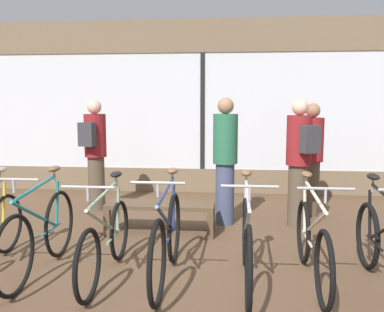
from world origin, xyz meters
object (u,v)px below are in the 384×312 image
(bicycle_center_left, at_px, (106,240))
(bicycle_center, at_px, (167,239))
(bicycle_right, at_px, (312,243))
(display_bench, at_px, (160,208))
(customer_near_bench, at_px, (299,158))
(bicycle_center_right, at_px, (247,243))
(customer_near_rack, at_px, (225,158))
(customer_by_window, at_px, (95,151))
(bicycle_left, at_px, (40,233))
(bicycle_far_right, at_px, (384,248))
(customer_mid_floor, at_px, (311,155))

(bicycle_center_left, height_order, bicycle_center, bicycle_center)
(bicycle_right, xyz_separation_m, display_bench, (-1.69, 1.37, -0.05))
(bicycle_center_left, xyz_separation_m, customer_near_bench, (2.12, 1.97, 0.57))
(bicycle_center, relative_size, bicycle_center_right, 0.99)
(bicycle_center, distance_m, customer_near_rack, 2.11)
(customer_by_window, bearing_deg, bicycle_center, -59.13)
(bicycle_left, xyz_separation_m, customer_near_bench, (2.81, 1.92, 0.54))
(bicycle_center_left, distance_m, bicycle_center, 0.60)
(bicycle_center, xyz_separation_m, bicycle_center_right, (0.76, -0.02, -0.00))
(bicycle_far_right, distance_m, customer_near_rack, 2.52)
(customer_near_rack, bearing_deg, bicycle_left, -133.12)
(bicycle_center, height_order, customer_near_bench, customer_near_bench)
(display_bench, xyz_separation_m, customer_mid_floor, (2.09, 1.15, 0.58))
(customer_near_bench, bearing_deg, bicycle_center_left, -137.18)
(customer_near_bench, bearing_deg, bicycle_center, -127.62)
(bicycle_center_right, bearing_deg, customer_near_rack, 97.03)
(customer_near_rack, bearing_deg, customer_by_window, 163.50)
(bicycle_center, bearing_deg, bicycle_right, 3.74)
(customer_by_window, bearing_deg, bicycle_far_right, -35.86)
(bicycle_left, height_order, bicycle_center_right, bicycle_left)
(bicycle_left, xyz_separation_m, bicycle_center_left, (0.69, -0.04, -0.04))
(display_bench, height_order, customer_mid_floor, customer_mid_floor)
(bicycle_center_right, bearing_deg, bicycle_center_left, 178.79)
(bicycle_left, bearing_deg, customer_near_rack, 46.88)
(bicycle_right, relative_size, customer_mid_floor, 1.03)
(bicycle_center, height_order, customer_mid_floor, customer_mid_floor)
(bicycle_left, xyz_separation_m, customer_mid_floor, (3.07, 2.55, 0.50))
(customer_mid_floor, bearing_deg, customer_near_rack, -153.64)
(bicycle_center_right, relative_size, customer_by_window, 1.02)
(bicycle_far_right, relative_size, customer_by_window, 0.97)
(bicycle_center, relative_size, display_bench, 1.25)
(bicycle_left, xyz_separation_m, customer_by_window, (-0.25, 2.53, 0.53))
(bicycle_left, height_order, customer_by_window, customer_by_window)
(bicycle_center, bearing_deg, bicycle_far_right, 0.44)
(bicycle_center_left, height_order, customer_by_window, customer_by_window)
(bicycle_center, bearing_deg, display_bench, 102.15)
(bicycle_center, xyz_separation_m, bicycle_far_right, (2.01, 0.02, -0.03))
(bicycle_left, distance_m, customer_mid_floor, 4.02)
(bicycle_center_left, xyz_separation_m, customer_by_window, (-0.94, 2.58, 0.57))
(customer_by_window, bearing_deg, bicycle_right, -40.46)
(bicycle_left, bearing_deg, bicycle_center_right, -2.00)
(bicycle_left, height_order, customer_near_rack, customer_near_rack)
(bicycle_center, xyz_separation_m, customer_near_rack, (0.51, 1.97, 0.52))
(bicycle_center_right, distance_m, customer_near_rack, 2.08)
(bicycle_right, relative_size, customer_near_rack, 0.99)
(customer_mid_floor, bearing_deg, bicycle_right, -99.09)
(bicycle_left, bearing_deg, bicycle_right, 0.86)
(bicycle_center_left, relative_size, customer_near_rack, 0.94)
(bicycle_left, relative_size, bicycle_far_right, 1.03)
(bicycle_right, distance_m, bicycle_far_right, 0.63)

